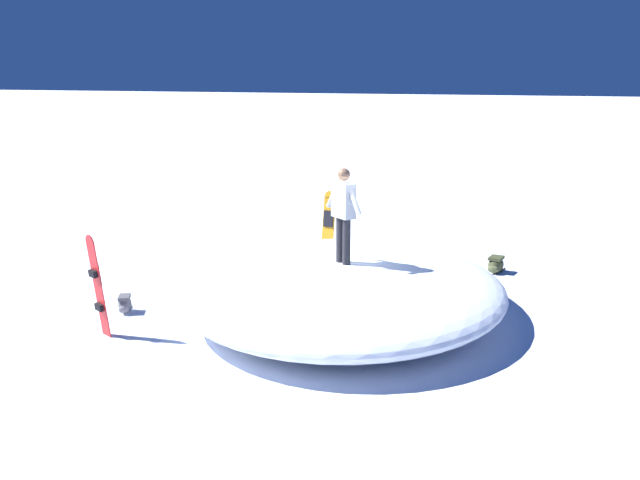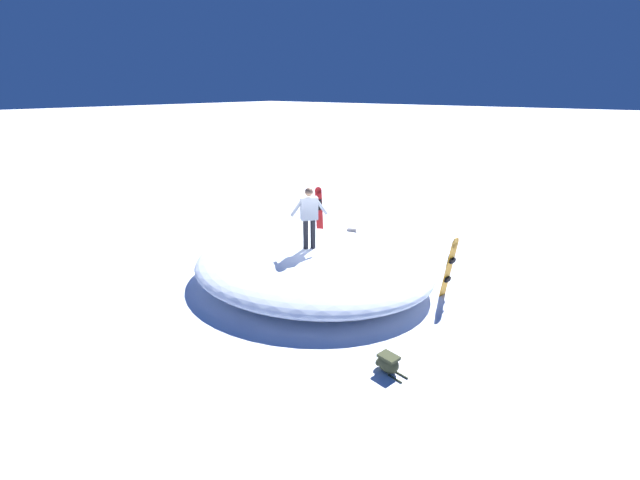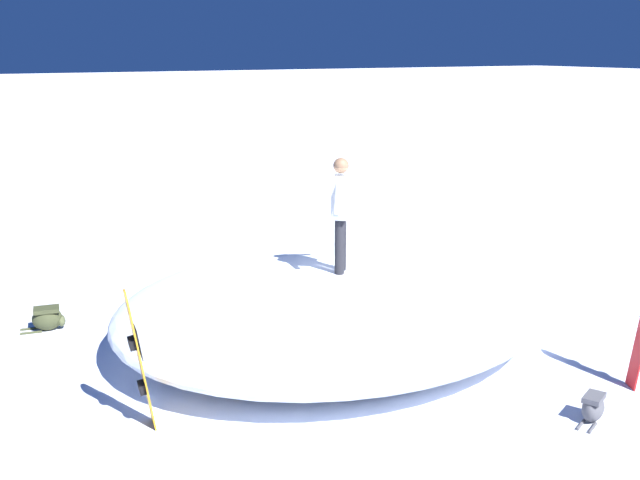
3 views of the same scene
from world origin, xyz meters
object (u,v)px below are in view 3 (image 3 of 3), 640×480
object	(u,v)px
snowboard_primary_upright	(138,357)
backpack_far	(593,407)
snowboarder_standing	(341,207)
backpack_near	(48,318)

from	to	relation	value
snowboard_primary_upright	backpack_far	world-z (taller)	snowboard_primary_upright
snowboarder_standing	backpack_far	size ratio (longest dim) A/B	2.89
snowboarder_standing	backpack_near	distance (m)	4.73
snowboarder_standing	snowboard_primary_upright	world-z (taller)	snowboarder_standing
backpack_near	backpack_far	size ratio (longest dim) A/B	1.18
snowboard_primary_upright	backpack_far	distance (m)	5.16
snowboarder_standing	backpack_near	xyz separation A→B (m)	(-3.78, 2.25, -1.74)
snowboarder_standing	backpack_far	world-z (taller)	snowboarder_standing
snowboard_primary_upright	backpack_near	xyz separation A→B (m)	(-0.38, 3.67, -0.66)
snowboard_primary_upright	backpack_near	bearing A→B (deg)	95.92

